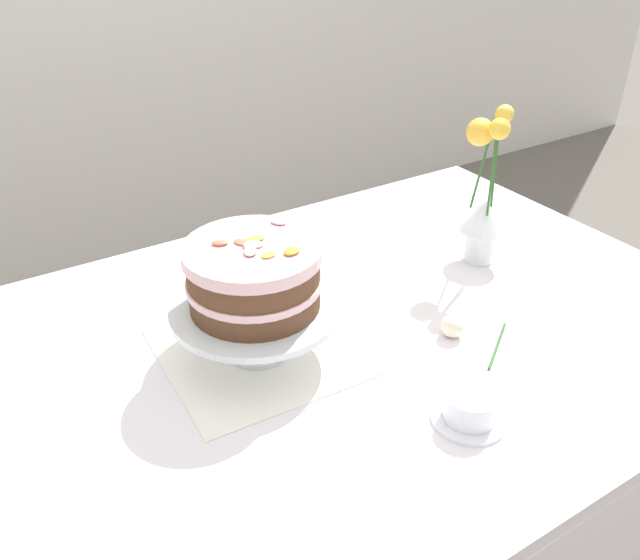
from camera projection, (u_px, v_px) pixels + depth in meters
dining_table at (365, 373)px, 1.25m from camera, size 1.40×1.00×0.74m
linen_napkin at (258, 351)px, 1.15m from camera, size 0.33×0.33×0.00m
cake_stand at (256, 313)px, 1.11m from camera, size 0.29×0.29×0.10m
layer_cake at (254, 275)px, 1.07m from camera, size 0.23×0.23×0.12m
flower_vase at (484, 204)px, 1.36m from camera, size 0.11×0.11×0.34m
teacup at (471, 408)px, 0.99m from camera, size 0.12×0.11×0.05m
fallen_rose at (455, 327)px, 1.18m from camera, size 0.13×0.13×0.04m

